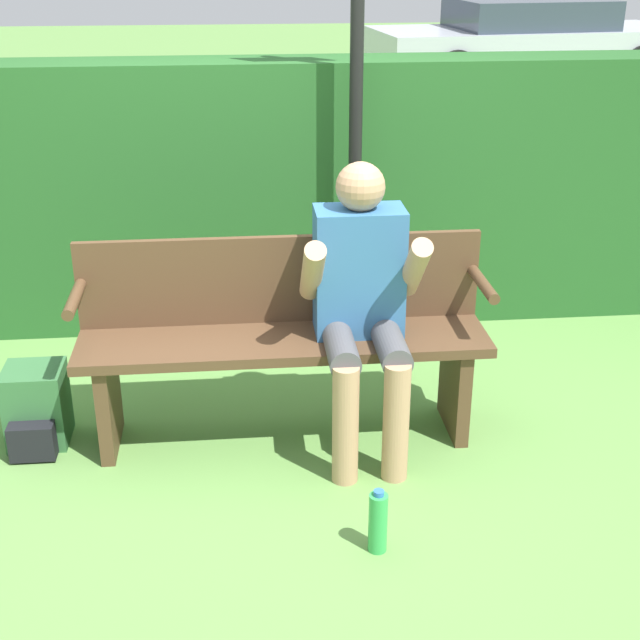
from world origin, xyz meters
The scene contains 8 objects.
ground_plane centered at (0.00, 0.00, 0.00)m, with size 40.00×40.00×0.00m, color #5B8942.
hedge_back centered at (0.00, 1.41, 0.75)m, with size 12.00×0.41×1.50m.
park_bench centered at (0.00, 0.06, 0.49)m, with size 1.80×0.41×0.90m.
person_seated centered at (0.33, -0.06, 0.71)m, with size 0.52×0.59×1.26m.
backpack centered at (-1.11, 0.06, 0.17)m, with size 0.26×0.33×0.36m.
water_bottle centered at (0.29, -0.86, 0.12)m, with size 0.07×0.07×0.26m.
signpost centered at (0.45, 1.04, 1.51)m, with size 0.44×0.09×2.58m.
parked_car centered at (4.22, 9.85, 0.61)m, with size 4.73×2.29×1.24m.
Camera 1 is at (-0.19, -3.54, 2.13)m, focal length 50.00 mm.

